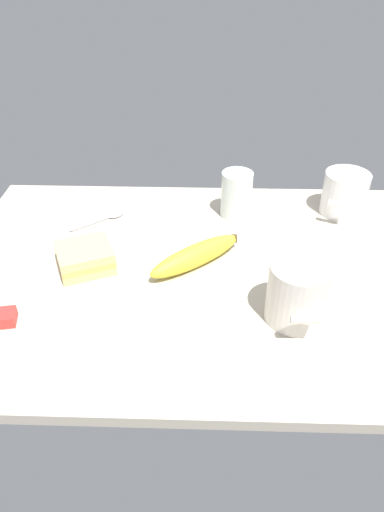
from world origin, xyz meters
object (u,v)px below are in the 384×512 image
at_px(coffee_mug_milky, 345,193).
at_px(banana, 196,256).
at_px(coffee_mug_black, 297,292).
at_px(sandwich_main, 86,256).
at_px(glass_of_milk, 236,197).
at_px(spoon, 105,218).

relative_size(coffee_mug_milky, banana, 0.66).
height_order(coffee_mug_black, coffee_mug_milky, coffee_mug_black).
relative_size(coffee_mug_milky, sandwich_main, 0.98).
distance_m(coffee_mug_black, glass_of_milk, 0.33).
bearing_deg(glass_of_milk, coffee_mug_milky, 4.11).
height_order(coffee_mug_black, glass_of_milk, coffee_mug_black).
xyz_separation_m(coffee_mug_milky, sandwich_main, (-0.52, -0.21, -0.03)).
bearing_deg(sandwich_main, banana, 2.89).
distance_m(glass_of_milk, spoon, 0.28).
bearing_deg(coffee_mug_milky, banana, -147.47).
distance_m(coffee_mug_milky, sandwich_main, 0.56).
xyz_separation_m(sandwich_main, banana, (0.20, 0.01, -0.00)).
xyz_separation_m(glass_of_milk, spoon, (-0.28, -0.03, -0.04)).
bearing_deg(sandwich_main, glass_of_milk, 34.33).
height_order(coffee_mug_milky, spoon, coffee_mug_milky).
distance_m(glass_of_milk, banana, 0.20).
relative_size(coffee_mug_black, banana, 0.65).
distance_m(sandwich_main, glass_of_milk, 0.35).
xyz_separation_m(coffee_mug_black, glass_of_milk, (-0.08, 0.32, -0.01)).
relative_size(sandwich_main, glass_of_milk, 1.23).
bearing_deg(coffee_mug_milky, glass_of_milk, -175.89).
height_order(coffee_mug_black, spoon, coffee_mug_black).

